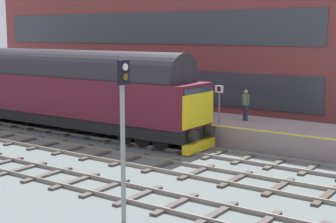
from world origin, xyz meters
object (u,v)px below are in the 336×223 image
at_px(diesel_locomotive, 63,88).
at_px(waiting_passenger, 246,102).
at_px(platform_number_sign, 219,99).
at_px(signal_post_near, 123,124).

distance_m(diesel_locomotive, waiting_passenger, 10.40).
xyz_separation_m(platform_number_sign, waiting_passenger, (2.03, -0.46, -0.35)).
distance_m(diesel_locomotive, platform_number_sign, 9.35).
relative_size(diesel_locomotive, platform_number_sign, 9.25).
height_order(platform_number_sign, waiting_passenger, platform_number_sign).
distance_m(signal_post_near, platform_number_sign, 11.49).
bearing_deg(signal_post_near, waiting_passenger, 11.19).
relative_size(platform_number_sign, waiting_passenger, 1.23).
distance_m(platform_number_sign, waiting_passenger, 2.11).
bearing_deg(diesel_locomotive, platform_number_sign, -78.30).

